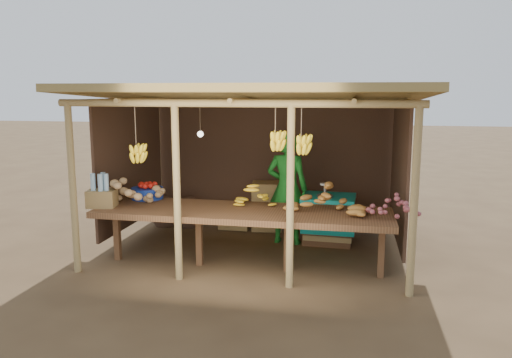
# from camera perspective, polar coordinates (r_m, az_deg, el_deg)

# --- Properties ---
(ground) EXTENTS (60.00, 60.00, 0.00)m
(ground) POSITION_cam_1_polar(r_m,az_deg,el_deg) (7.70, -0.00, -7.73)
(ground) COLOR brown
(ground) RESTS_ON ground
(stall_structure) EXTENTS (4.70, 3.50, 2.43)m
(stall_structure) POSITION_cam_1_polar(r_m,az_deg,el_deg) (7.32, -0.27, 6.67)
(stall_structure) COLOR tan
(stall_structure) RESTS_ON ground
(counter) EXTENTS (3.90, 1.05, 0.80)m
(counter) POSITION_cam_1_polar(r_m,az_deg,el_deg) (6.60, -1.57, -4.05)
(counter) COLOR brown
(counter) RESTS_ON ground
(potato_heap) EXTENTS (1.14, 0.77, 0.37)m
(potato_heap) POSITION_cam_1_polar(r_m,az_deg,el_deg) (7.15, -14.61, -1.26)
(potato_heap) COLOR tan
(potato_heap) RESTS_ON counter
(sweet_potato_heap) EXTENTS (1.08, 0.84, 0.36)m
(sweet_potato_heap) POSITION_cam_1_polar(r_m,az_deg,el_deg) (6.46, 8.08, -2.28)
(sweet_potato_heap) COLOR #AD702C
(sweet_potato_heap) RESTS_ON counter
(onion_heap) EXTENTS (0.76, 0.56, 0.35)m
(onion_heap) POSITION_cam_1_polar(r_m,az_deg,el_deg) (6.30, 15.32, -2.86)
(onion_heap) COLOR #A34F55
(onion_heap) RESTS_ON counter
(banana_pile) EXTENTS (0.58, 0.42, 0.34)m
(banana_pile) POSITION_cam_1_polar(r_m,az_deg,el_deg) (6.81, 0.11, -1.59)
(banana_pile) COLOR yellow
(banana_pile) RESTS_ON counter
(tomato_basin) EXTENTS (0.46, 0.46, 0.24)m
(tomato_basin) POSITION_cam_1_polar(r_m,az_deg,el_deg) (7.42, -12.33, -1.45)
(tomato_basin) COLOR navy
(tomato_basin) RESTS_ON counter
(bottle_box) EXTENTS (0.41, 0.35, 0.46)m
(bottle_box) POSITION_cam_1_polar(r_m,az_deg,el_deg) (7.03, -17.21, -1.64)
(bottle_box) COLOR olive
(bottle_box) RESTS_ON counter
(vendor) EXTENTS (0.66, 0.47, 1.73)m
(vendor) POSITION_cam_1_polar(r_m,az_deg,el_deg) (7.70, 3.57, -1.09)
(vendor) COLOR #197120
(vendor) RESTS_ON ground
(tarp_crate) EXTENTS (0.84, 0.74, 0.97)m
(tarp_crate) POSITION_cam_1_polar(r_m,az_deg,el_deg) (7.90, 8.25, -4.38)
(tarp_crate) COLOR brown
(tarp_crate) RESTS_ON ground
(carton_stack) EXTENTS (1.09, 0.44, 0.82)m
(carton_stack) POSITION_cam_1_polar(r_m,az_deg,el_deg) (8.51, 0.07, -3.50)
(carton_stack) COLOR olive
(carton_stack) RESTS_ON ground
(burlap_sacks) EXTENTS (0.92, 0.48, 0.65)m
(burlap_sacks) POSITION_cam_1_polar(r_m,az_deg,el_deg) (8.88, -9.02, -3.55)
(burlap_sacks) COLOR #4A3122
(burlap_sacks) RESTS_ON ground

